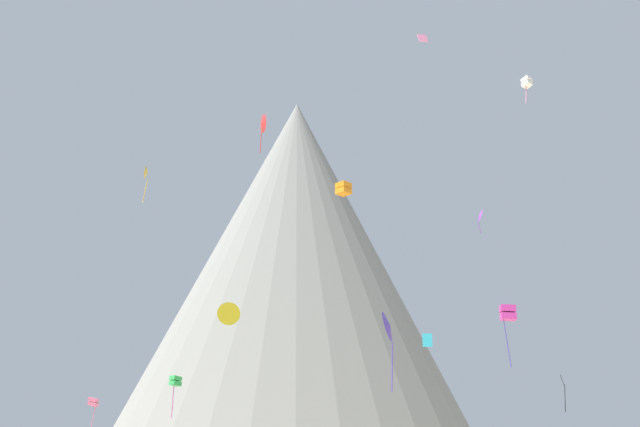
{
  "coord_description": "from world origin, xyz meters",
  "views": [
    {
      "loc": [
        3.93,
        -31.47,
        3.1
      ],
      "look_at": [
        1.55,
        34.66,
        24.44
      ],
      "focal_mm": 37.79,
      "sensor_mm": 36.0,
      "label": 1
    }
  ],
  "objects_px": {
    "kite_rainbow_low": "(93,403)",
    "kite_yellow_mid": "(229,314)",
    "kite_red_high": "(262,124)",
    "kite_violet_high": "(480,216)",
    "kite_gold_high": "(146,173)",
    "rock_massif": "(301,288)",
    "kite_white_high": "(527,83)",
    "kite_black_low": "(563,385)",
    "kite_orange_high": "(343,189)",
    "kite_cyan_low": "(427,340)",
    "kite_green_low": "(175,382)",
    "kite_indigo_low": "(389,327)",
    "kite_pink_high": "(423,38)",
    "kite_magenta_low": "(508,313)"
  },
  "relations": [
    {
      "from": "kite_violet_high",
      "to": "kite_cyan_low",
      "type": "bearing_deg",
      "value": -29.85
    },
    {
      "from": "kite_pink_high",
      "to": "kite_yellow_mid",
      "type": "xyz_separation_m",
      "value": [
        -19.8,
        18.48,
        -21.83
      ]
    },
    {
      "from": "rock_massif",
      "to": "kite_orange_high",
      "type": "height_order",
      "value": "rock_massif"
    },
    {
      "from": "kite_indigo_low",
      "to": "kite_cyan_low",
      "type": "bearing_deg",
      "value": -2.56
    },
    {
      "from": "kite_gold_high",
      "to": "kite_red_high",
      "type": "height_order",
      "value": "kite_red_high"
    },
    {
      "from": "kite_rainbow_low",
      "to": "kite_cyan_low",
      "type": "distance_m",
      "value": 38.19
    },
    {
      "from": "kite_pink_high",
      "to": "kite_red_high",
      "type": "bearing_deg",
      "value": 175.49
    },
    {
      "from": "kite_gold_high",
      "to": "kite_white_high",
      "type": "relative_size",
      "value": 1.69
    },
    {
      "from": "kite_rainbow_low",
      "to": "kite_yellow_mid",
      "type": "distance_m",
      "value": 18.7
    },
    {
      "from": "kite_indigo_low",
      "to": "kite_white_high",
      "type": "distance_m",
      "value": 29.08
    },
    {
      "from": "kite_violet_high",
      "to": "kite_rainbow_low",
      "type": "bearing_deg",
      "value": -81.81
    },
    {
      "from": "kite_violet_high",
      "to": "kite_yellow_mid",
      "type": "height_order",
      "value": "kite_violet_high"
    },
    {
      "from": "kite_indigo_low",
      "to": "kite_green_low",
      "type": "height_order",
      "value": "kite_indigo_low"
    },
    {
      "from": "kite_rainbow_low",
      "to": "kite_magenta_low",
      "type": "height_order",
      "value": "kite_magenta_low"
    },
    {
      "from": "kite_black_low",
      "to": "kite_green_low",
      "type": "xyz_separation_m",
      "value": [
        -42.11,
        -2.45,
        0.28
      ]
    },
    {
      "from": "kite_black_low",
      "to": "kite_cyan_low",
      "type": "xyz_separation_m",
      "value": [
        -15.92,
        -11.66,
        3.43
      ]
    },
    {
      "from": "rock_massif",
      "to": "kite_white_high",
      "type": "xyz_separation_m",
      "value": [
        24.48,
        -49.42,
        9.58
      ]
    },
    {
      "from": "rock_massif",
      "to": "kite_orange_high",
      "type": "bearing_deg",
      "value": -80.14
    },
    {
      "from": "kite_gold_high",
      "to": "kite_orange_high",
      "type": "bearing_deg",
      "value": -118.24
    },
    {
      "from": "kite_rainbow_low",
      "to": "kite_green_low",
      "type": "distance_m",
      "value": 10.3
    },
    {
      "from": "kite_rainbow_low",
      "to": "kite_yellow_mid",
      "type": "bearing_deg",
      "value": -104.29
    },
    {
      "from": "kite_yellow_mid",
      "to": "kite_red_high",
      "type": "height_order",
      "value": "kite_red_high"
    },
    {
      "from": "kite_cyan_low",
      "to": "kite_pink_high",
      "type": "bearing_deg",
      "value": 134.04
    },
    {
      "from": "kite_gold_high",
      "to": "rock_massif",
      "type": "bearing_deg",
      "value": -37.82
    },
    {
      "from": "kite_red_high",
      "to": "kite_violet_high",
      "type": "bearing_deg",
      "value": 108.33
    },
    {
      "from": "kite_magenta_low",
      "to": "kite_violet_high",
      "type": "distance_m",
      "value": 28.16
    },
    {
      "from": "rock_massif",
      "to": "kite_magenta_low",
      "type": "bearing_deg",
      "value": -61.72
    },
    {
      "from": "kite_green_low",
      "to": "kite_magenta_low",
      "type": "bearing_deg",
      "value": 27.29
    },
    {
      "from": "rock_massif",
      "to": "kite_orange_high",
      "type": "xyz_separation_m",
      "value": [
        7.0,
        -40.28,
        2.43
      ]
    },
    {
      "from": "kite_magenta_low",
      "to": "kite_yellow_mid",
      "type": "distance_m",
      "value": 28.97
    },
    {
      "from": "rock_massif",
      "to": "kite_orange_high",
      "type": "distance_m",
      "value": 40.95
    },
    {
      "from": "kite_black_low",
      "to": "kite_white_high",
      "type": "xyz_separation_m",
      "value": [
        -6.25,
        -18.99,
        26.67
      ]
    },
    {
      "from": "kite_orange_high",
      "to": "kite_indigo_low",
      "type": "distance_m",
      "value": 24.12
    },
    {
      "from": "kite_magenta_low",
      "to": "kite_rainbow_low",
      "type": "bearing_deg",
      "value": 79.22
    },
    {
      "from": "kite_red_high",
      "to": "kite_green_low",
      "type": "height_order",
      "value": "kite_red_high"
    },
    {
      "from": "rock_massif",
      "to": "kite_green_low",
      "type": "height_order",
      "value": "rock_massif"
    },
    {
      "from": "kite_white_high",
      "to": "kite_black_low",
      "type": "bearing_deg",
      "value": -148.99
    },
    {
      "from": "kite_orange_high",
      "to": "kite_green_low",
      "type": "distance_m",
      "value": 27.61
    },
    {
      "from": "kite_cyan_low",
      "to": "kite_yellow_mid",
      "type": "distance_m",
      "value": 21.77
    },
    {
      "from": "kite_magenta_low",
      "to": "kite_green_low",
      "type": "xyz_separation_m",
      "value": [
        -34.0,
        9.18,
        -5.68
      ]
    },
    {
      "from": "rock_massif",
      "to": "kite_pink_high",
      "type": "height_order",
      "value": "rock_massif"
    },
    {
      "from": "kite_gold_high",
      "to": "kite_magenta_low",
      "type": "distance_m",
      "value": 43.94
    },
    {
      "from": "kite_violet_high",
      "to": "kite_pink_high",
      "type": "relative_size",
      "value": 3.46
    },
    {
      "from": "kite_green_low",
      "to": "kite_yellow_mid",
      "type": "bearing_deg",
      "value": 20.58
    },
    {
      "from": "kite_rainbow_low",
      "to": "kite_green_low",
      "type": "relative_size",
      "value": 1.17
    },
    {
      "from": "rock_massif",
      "to": "kite_red_high",
      "type": "bearing_deg",
      "value": -91.7
    },
    {
      "from": "kite_rainbow_low",
      "to": "kite_yellow_mid",
      "type": "relative_size",
      "value": 2.04
    },
    {
      "from": "kite_red_high",
      "to": "kite_green_low",
      "type": "relative_size",
      "value": 0.98
    },
    {
      "from": "kite_violet_high",
      "to": "kite_green_low",
      "type": "distance_m",
      "value": 45.11
    },
    {
      "from": "kite_rainbow_low",
      "to": "kite_violet_high",
      "type": "xyz_separation_m",
      "value": [
        46.49,
        10.53,
        24.7
      ]
    }
  ]
}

